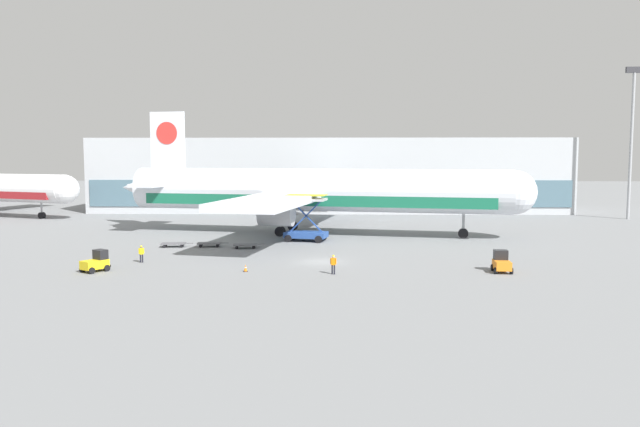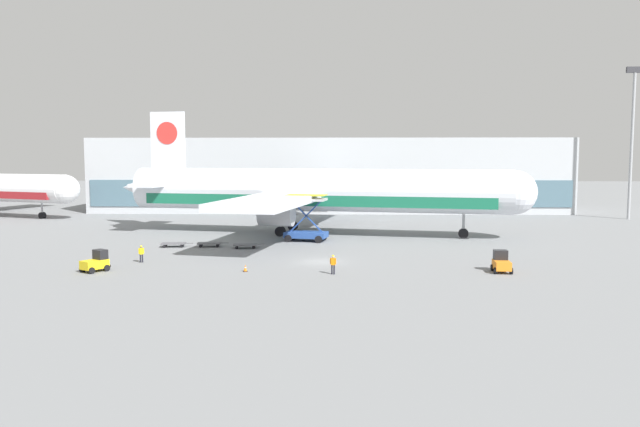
{
  "view_description": "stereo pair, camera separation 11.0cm",
  "coord_description": "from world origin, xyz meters",
  "px_view_note": "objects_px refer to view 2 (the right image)",
  "views": [
    {
      "loc": [
        1.43,
        -62.66,
        10.81
      ],
      "look_at": [
        -0.38,
        10.04,
        4.0
      ],
      "focal_mm": 35.0,
      "sensor_mm": 36.0,
      "label": 1
    },
    {
      "loc": [
        1.54,
        -62.66,
        10.81
      ],
      "look_at": [
        -0.38,
        10.04,
        4.0
      ],
      "focal_mm": 35.0,
      "sensor_mm": 36.0,
      "label": 2
    }
  ],
  "objects_px": {
    "baggage_tug_mid": "(501,263)",
    "traffic_cone_near": "(245,268)",
    "baggage_tug_foreground": "(96,262)",
    "baggage_dolly_lead": "(174,244)",
    "ground_crew_near": "(333,263)",
    "light_mast": "(632,133)",
    "scissor_lift_loader": "(306,224)",
    "baggage_dolly_second": "(209,243)",
    "ground_crew_far": "(141,252)",
    "airplane_main": "(310,192)",
    "baggage_dolly_third": "(245,245)"
  },
  "relations": [
    {
      "from": "light_mast",
      "to": "airplane_main",
      "type": "relative_size",
      "value": 0.44
    },
    {
      "from": "baggage_dolly_lead",
      "to": "ground_crew_far",
      "type": "xyz_separation_m",
      "value": [
        -0.46,
        -10.72,
        0.64
      ]
    },
    {
      "from": "light_mast",
      "to": "ground_crew_near",
      "type": "distance_m",
      "value": 72.18
    },
    {
      "from": "scissor_lift_loader",
      "to": "ground_crew_far",
      "type": "bearing_deg",
      "value": -122.74
    },
    {
      "from": "scissor_lift_loader",
      "to": "light_mast",
      "type": "bearing_deg",
      "value": 39.36
    },
    {
      "from": "baggage_dolly_lead",
      "to": "baggage_dolly_third",
      "type": "xyz_separation_m",
      "value": [
        8.65,
        -0.8,
        0.0
      ]
    },
    {
      "from": "baggage_dolly_third",
      "to": "ground_crew_far",
      "type": "xyz_separation_m",
      "value": [
        -9.11,
        -9.92,
        0.64
      ]
    },
    {
      "from": "scissor_lift_loader",
      "to": "baggage_tug_mid",
      "type": "bearing_deg",
      "value": -35.82
    },
    {
      "from": "scissor_lift_loader",
      "to": "baggage_dolly_lead",
      "type": "xyz_separation_m",
      "value": [
        -15.43,
        -5.65,
        -1.81
      ]
    },
    {
      "from": "baggage_tug_foreground",
      "to": "baggage_tug_mid",
      "type": "distance_m",
      "value": 37.73
    },
    {
      "from": "airplane_main",
      "to": "traffic_cone_near",
      "type": "relative_size",
      "value": 85.27
    },
    {
      "from": "baggage_dolly_second",
      "to": "baggage_dolly_third",
      "type": "xyz_separation_m",
      "value": [
        4.45,
        -1.13,
        0.0
      ]
    },
    {
      "from": "baggage_tug_foreground",
      "to": "baggage_tug_mid",
      "type": "bearing_deg",
      "value": -54.34
    },
    {
      "from": "baggage_dolly_lead",
      "to": "baggage_dolly_second",
      "type": "distance_m",
      "value": 4.21
    },
    {
      "from": "baggage_tug_foreground",
      "to": "traffic_cone_near",
      "type": "xyz_separation_m",
      "value": [
        13.93,
        0.27,
        -0.55
      ]
    },
    {
      "from": "light_mast",
      "to": "baggage_dolly_lead",
      "type": "height_order",
      "value": "light_mast"
    },
    {
      "from": "baggage_tug_mid",
      "to": "traffic_cone_near",
      "type": "height_order",
      "value": "baggage_tug_mid"
    },
    {
      "from": "airplane_main",
      "to": "baggage_dolly_second",
      "type": "bearing_deg",
      "value": -121.58
    },
    {
      "from": "baggage_dolly_lead",
      "to": "traffic_cone_near",
      "type": "xyz_separation_m",
      "value": [
        10.76,
        -15.38,
        -0.06
      ]
    },
    {
      "from": "airplane_main",
      "to": "baggage_tug_foreground",
      "type": "height_order",
      "value": "airplane_main"
    },
    {
      "from": "light_mast",
      "to": "ground_crew_far",
      "type": "bearing_deg",
      "value": -147.17
    },
    {
      "from": "airplane_main",
      "to": "baggage_tug_foreground",
      "type": "bearing_deg",
      "value": -112.24
    },
    {
      "from": "ground_crew_near",
      "to": "traffic_cone_near",
      "type": "xyz_separation_m",
      "value": [
        -8.19,
        1.12,
        -0.73
      ]
    },
    {
      "from": "baggage_dolly_lead",
      "to": "baggage_dolly_third",
      "type": "height_order",
      "value": "same"
    },
    {
      "from": "airplane_main",
      "to": "baggage_dolly_second",
      "type": "distance_m",
      "value": 17.69
    },
    {
      "from": "baggage_tug_foreground",
      "to": "baggage_tug_mid",
      "type": "xyz_separation_m",
      "value": [
        37.72,
        0.63,
        0.0
      ]
    },
    {
      "from": "baggage_dolly_lead",
      "to": "ground_crew_near",
      "type": "xyz_separation_m",
      "value": [
        18.95,
        -16.49,
        0.67
      ]
    },
    {
      "from": "baggage_tug_foreground",
      "to": "baggage_tug_mid",
      "type": "relative_size",
      "value": 1.11
    },
    {
      "from": "airplane_main",
      "to": "traffic_cone_near",
      "type": "xyz_separation_m",
      "value": [
        -4.91,
        -28.02,
        -5.51
      ]
    },
    {
      "from": "airplane_main",
      "to": "ground_crew_far",
      "type": "distance_m",
      "value": 28.8
    },
    {
      "from": "ground_crew_near",
      "to": "baggage_dolly_lead",
      "type": "bearing_deg",
      "value": 148.01
    },
    {
      "from": "scissor_lift_loader",
      "to": "ground_crew_far",
      "type": "height_order",
      "value": "scissor_lift_loader"
    },
    {
      "from": "baggage_tug_mid",
      "to": "baggage_dolly_second",
      "type": "relative_size",
      "value": 0.67
    },
    {
      "from": "baggage_dolly_lead",
      "to": "ground_crew_far",
      "type": "bearing_deg",
      "value": -99.78
    },
    {
      "from": "traffic_cone_near",
      "to": "baggage_dolly_second",
      "type": "bearing_deg",
      "value": 112.67
    },
    {
      "from": "baggage_tug_mid",
      "to": "traffic_cone_near",
      "type": "relative_size",
      "value": 3.76
    },
    {
      "from": "traffic_cone_near",
      "to": "baggage_tug_mid",
      "type": "bearing_deg",
      "value": 0.85
    },
    {
      "from": "light_mast",
      "to": "baggage_dolly_second",
      "type": "relative_size",
      "value": 6.75
    },
    {
      "from": "baggage_tug_mid",
      "to": "baggage_dolly_lead",
      "type": "xyz_separation_m",
      "value": [
        -34.55,
        15.02,
        -0.49
      ]
    },
    {
      "from": "airplane_main",
      "to": "ground_crew_far",
      "type": "xyz_separation_m",
      "value": [
        -16.13,
        -23.36,
        -4.81
      ]
    },
    {
      "from": "baggage_tug_foreground",
      "to": "baggage_dolly_second",
      "type": "bearing_deg",
      "value": 9.96
    },
    {
      "from": "baggage_dolly_second",
      "to": "traffic_cone_near",
      "type": "distance_m",
      "value": 17.02
    },
    {
      "from": "baggage_dolly_second",
      "to": "traffic_cone_near",
      "type": "xyz_separation_m",
      "value": [
        6.56,
        -15.71,
        -0.06
      ]
    },
    {
      "from": "baggage_tug_foreground",
      "to": "ground_crew_near",
      "type": "height_order",
      "value": "baggage_tug_foreground"
    },
    {
      "from": "light_mast",
      "to": "ground_crew_far",
      "type": "height_order",
      "value": "light_mast"
    },
    {
      "from": "airplane_main",
      "to": "traffic_cone_near",
      "type": "height_order",
      "value": "airplane_main"
    },
    {
      "from": "baggage_dolly_second",
      "to": "ground_crew_far",
      "type": "height_order",
      "value": "ground_crew_far"
    },
    {
      "from": "light_mast",
      "to": "scissor_lift_loader",
      "type": "bearing_deg",
      "value": -152.06
    },
    {
      "from": "baggage_tug_mid",
      "to": "ground_crew_near",
      "type": "xyz_separation_m",
      "value": [
        -15.6,
        -1.47,
        0.18
      ]
    },
    {
      "from": "light_mast",
      "to": "baggage_tug_foreground",
      "type": "bearing_deg",
      "value": -145.42
    }
  ]
}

